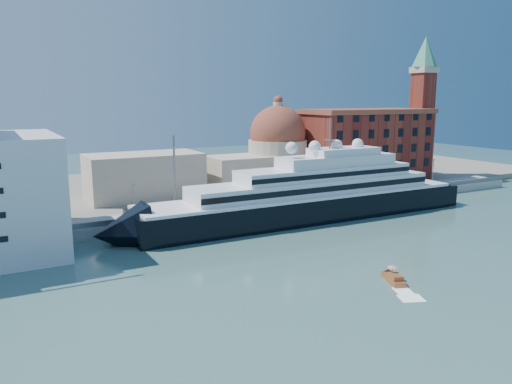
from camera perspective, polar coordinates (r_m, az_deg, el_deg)
ground at (r=97.22m, az=8.86°, el=-6.58°), size 400.00×400.00×0.00m
quay at (r=124.68m, az=-0.59°, el=-2.01°), size 180.00×10.00×2.50m
land at (r=161.45m, az=-7.39°, el=0.73°), size 260.00×72.00×2.00m
quay_fence at (r=120.41m, az=0.41°, el=-1.56°), size 180.00×0.10×1.20m
superyacht at (r=117.87m, az=4.72°, el=-0.98°), size 94.60×13.12×28.27m
service_barge at (r=98.35m, az=-26.39°, el=-6.90°), size 12.61×4.47×2.82m
water_taxi at (r=82.81m, az=15.46°, el=-9.47°), size 3.91×6.07×2.74m
warehouse at (r=166.77m, az=12.50°, el=5.32°), size 43.00×19.00×23.25m
campanile at (r=182.71m, az=18.49°, el=10.18°), size 8.40×8.40×47.00m
church at (r=146.77m, az=-2.71°, el=3.73°), size 66.00×18.00×25.50m
lamp_posts at (r=116.21m, az=-5.73°, el=1.32°), size 120.80×2.40×18.00m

